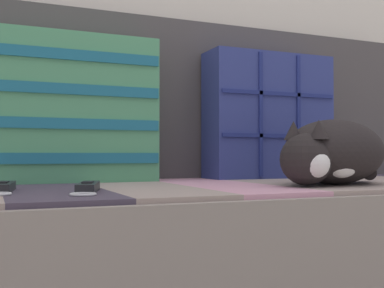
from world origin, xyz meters
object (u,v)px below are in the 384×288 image
at_px(couch, 245,257).
at_px(sleeping_cat, 331,153).
at_px(game_remote_near, 3,187).
at_px(game_remote_far, 88,188).
at_px(throw_pillow_quilted, 268,116).
at_px(throw_pillow_striped, 73,109).

distance_m(couch, sleeping_cat, 0.37).
bearing_deg(couch, game_remote_near, -169.22).
relative_size(sleeping_cat, game_remote_far, 1.89).
height_order(throw_pillow_quilted, game_remote_far, throw_pillow_quilted).
relative_size(throw_pillow_striped, game_remote_far, 2.25).
relative_size(throw_pillow_quilted, throw_pillow_striped, 0.92).
height_order(throw_pillow_quilted, throw_pillow_striped, throw_pillow_striped).
relative_size(throw_pillow_quilted, sleeping_cat, 1.09).
distance_m(throw_pillow_striped, game_remote_far, 0.42).
distance_m(couch, throw_pillow_striped, 0.62).
xyz_separation_m(couch, throw_pillow_quilted, (0.19, 0.18, 0.40)).
bearing_deg(throw_pillow_quilted, game_remote_far, -150.39).
distance_m(throw_pillow_quilted, game_remote_far, 0.77).
xyz_separation_m(throw_pillow_striped, sleeping_cat, (0.57, -0.37, -0.12)).
distance_m(game_remote_near, game_remote_far, 0.17).
xyz_separation_m(couch, throw_pillow_striped, (-0.43, 0.18, 0.40)).
relative_size(sleeping_cat, game_remote_near, 1.93).
distance_m(couch, game_remote_far, 0.54).
bearing_deg(game_remote_near, game_remote_far, -23.44).
height_order(couch, game_remote_far, game_remote_far).
bearing_deg(throw_pillow_striped, throw_pillow_quilted, 0.05).
height_order(sleeping_cat, game_remote_near, sleeping_cat).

